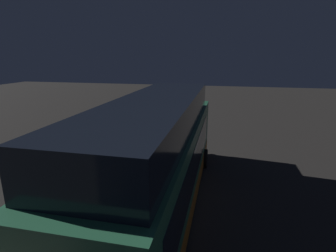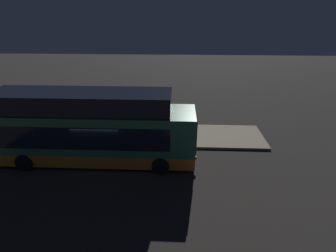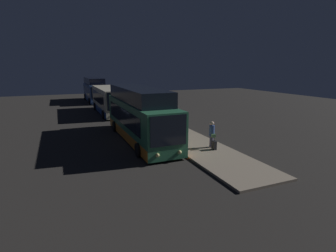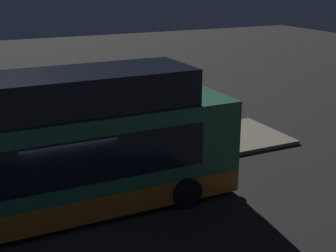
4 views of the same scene
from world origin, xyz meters
name	(u,v)px [view 4 (image 4 of 4)]	position (x,y,z in m)	size (l,w,h in m)	color
ground	(65,214)	(0.00, 0.00, 0.00)	(80.00, 80.00, 0.00)	#2B2826
platform	(41,170)	(0.00, 3.37, 0.07)	(20.00, 3.54, 0.14)	gray
bus_lead	(37,157)	(-0.63, 0.16, 1.79)	(11.50, 2.89, 4.05)	#2D704C
passenger_boarding	(36,143)	(-0.12, 3.15, 1.14)	(0.42, 0.42, 1.82)	gray
passenger_waiting	(135,121)	(3.78, 4.00, 1.14)	(0.58, 0.41, 1.83)	#4C476B
suitcase	(149,137)	(4.31, 3.88, 0.44)	(0.36, 0.21, 0.84)	black
sign_post	(10,143)	(-1.08, 2.05, 1.65)	(0.10, 0.84, 2.31)	#4C4C51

